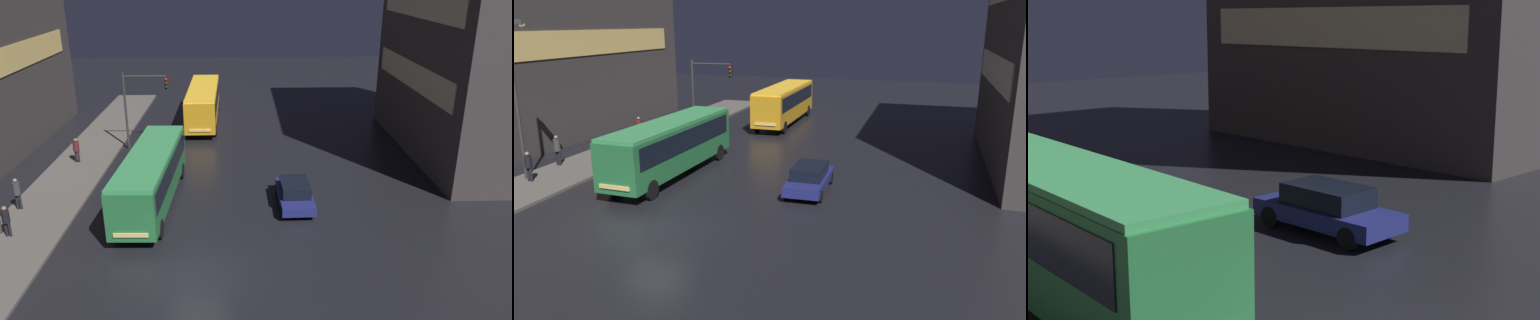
{
  "view_description": "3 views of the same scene",
  "coord_description": "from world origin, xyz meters",
  "views": [
    {
      "loc": [
        2.05,
        -18.9,
        12.49
      ],
      "look_at": [
        2.89,
        7.4,
        2.57
      ],
      "focal_mm": 35.0,
      "sensor_mm": 36.0,
      "label": 1
    },
    {
      "loc": [
        10.61,
        -17.06,
        8.43
      ],
      "look_at": [
        2.93,
        6.88,
        1.49
      ],
      "focal_mm": 35.0,
      "sensor_mm": 36.0,
      "label": 2
    },
    {
      "loc": [
        -9.41,
        -6.87,
        6.11
      ],
      "look_at": [
        2.83,
        6.33,
        2.53
      ],
      "focal_mm": 50.0,
      "sensor_mm": 36.0,
      "label": 3
    }
  ],
  "objects": [
    {
      "name": "car_taxi",
      "position": [
        5.07,
        6.9,
        0.73
      ],
      "size": [
        1.96,
        4.46,
        1.4
      ],
      "rotation": [
        0.0,
        0.0,
        3.16
      ],
      "color": "navy",
      "rests_on": "ground"
    },
    {
      "name": "bus_near",
      "position": [
        -3.01,
        7.21,
        1.94
      ],
      "size": [
        2.7,
        10.73,
        3.15
      ],
      "rotation": [
        0.0,
        0.0,
        3.11
      ],
      "color": "#236B38",
      "rests_on": "ground"
    }
  ]
}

